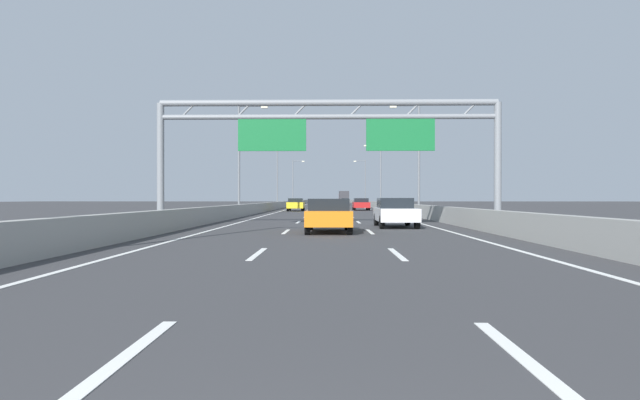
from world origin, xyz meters
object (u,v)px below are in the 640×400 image
(sign_gantry, at_px, (330,130))
(red_car, at_px, (361,204))
(streetlamp_left_mid, at_px, (242,152))
(orange_car, at_px, (329,215))
(white_car, at_px, (395,212))
(streetlamp_left_far, at_px, (279,172))
(streetlamp_right_distant, at_px, (364,179))
(streetlamp_right_mid, at_px, (416,152))
(silver_car, at_px, (345,201))
(yellow_car, at_px, (296,204))
(box_truck, at_px, (344,197))
(streetlamp_right_far, at_px, (379,172))
(streetlamp_left_distant, at_px, (294,180))

(sign_gantry, xyz_separation_m, red_car, (3.74, 36.50, -4.09))
(streetlamp_left_mid, bearing_deg, orange_car, -71.83)
(white_car, distance_m, red_car, 36.39)
(orange_car, distance_m, white_car, 5.31)
(streetlamp_left_far, height_order, streetlamp_right_distant, same)
(streetlamp_right_mid, bearing_deg, silver_car, 93.52)
(orange_car, xyz_separation_m, white_car, (3.33, 4.13, 0.03))
(silver_car, xyz_separation_m, yellow_car, (-7.08, -52.48, -0.01))
(streetlamp_left_far, relative_size, silver_car, 2.23)
(box_truck, bearing_deg, sign_gantry, -91.97)
(streetlamp_left_mid, xyz_separation_m, streetlamp_right_distant, (14.93, 66.88, 0.00))
(streetlamp_right_mid, xyz_separation_m, red_car, (-3.63, 17.69, -4.65))
(streetlamp_left_mid, bearing_deg, streetlamp_right_far, 65.94)
(silver_car, xyz_separation_m, white_car, (-0.02, -85.18, 0.01))
(sign_gantry, bearing_deg, white_car, 1.89)
(streetlamp_right_far, bearing_deg, streetlamp_right_distant, 90.00)
(streetlamp_left_distant, height_order, yellow_car, streetlamp_left_distant)
(orange_car, relative_size, box_truck, 0.51)
(streetlamp_left_distant, xyz_separation_m, streetlamp_right_distant, (14.93, 0.00, 0.00))
(streetlamp_left_far, distance_m, orange_car, 56.97)
(streetlamp_right_far, bearing_deg, streetlamp_left_distant, 114.06)
(silver_car, relative_size, yellow_car, 1.01)
(streetlamp_right_mid, height_order, red_car, streetlamp_right_mid)
(sign_gantry, relative_size, silver_car, 4.04)
(streetlamp_left_far, bearing_deg, yellow_car, -79.03)
(sign_gantry, bearing_deg, box_truck, 88.03)
(streetlamp_right_distant, relative_size, white_car, 2.31)
(streetlamp_left_distant, height_order, streetlamp_right_distant, same)
(streetlamp_left_distant, bearing_deg, streetlamp_right_mid, -77.42)
(streetlamp_left_far, distance_m, yellow_car, 20.35)
(streetlamp_left_far, distance_m, streetlamp_right_distant, 36.62)
(streetlamp_right_mid, bearing_deg, red_car, 101.61)
(silver_car, bearing_deg, streetlamp_left_mid, -99.27)
(sign_gantry, xyz_separation_m, streetlamp_left_mid, (-7.55, 18.81, 0.55))
(orange_car, height_order, box_truck, box_truck)
(streetlamp_right_mid, height_order, silver_car, streetlamp_right_mid)
(sign_gantry, relative_size, streetlamp_left_far, 1.81)
(orange_car, bearing_deg, red_car, 84.64)
(streetlamp_left_mid, relative_size, white_car, 2.31)
(streetlamp_right_distant, distance_m, yellow_car, 54.26)
(white_car, bearing_deg, streetlamp_right_far, 85.50)
(streetlamp_left_mid, relative_size, box_truck, 1.11)
(streetlamp_left_mid, height_order, yellow_car, streetlamp_left_mid)
(streetlamp_right_mid, relative_size, white_car, 2.31)
(streetlamp_left_far, height_order, yellow_car, streetlamp_left_far)
(sign_gantry, height_order, streetlamp_right_distant, streetlamp_right_distant)
(streetlamp_left_mid, distance_m, box_truck, 85.98)
(sign_gantry, relative_size, white_car, 4.18)
(streetlamp_left_distant, distance_m, streetlamp_right_distant, 14.93)
(orange_car, height_order, red_car, red_car)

